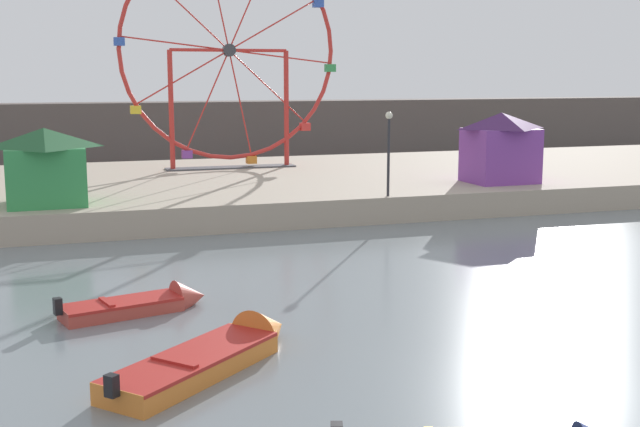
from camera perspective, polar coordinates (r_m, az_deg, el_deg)
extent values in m
plane|color=slate|center=(17.82, 16.47, -12.19)|extent=(240.00, 240.00, 0.00)
cube|color=tan|center=(43.64, -5.21, 1.83)|extent=(110.00, 18.83, 1.18)
cube|color=#564C47|center=(62.71, -9.29, 5.60)|extent=(140.00, 3.00, 4.40)
cube|color=#B24238|center=(23.28, -13.52, -6.35)|extent=(3.39, 1.90, 0.40)
cube|color=#B2231E|center=(23.24, -13.54, -5.97)|extent=(3.36, 1.91, 0.08)
cone|color=#B24238|center=(23.97, -8.93, -5.72)|extent=(1.12, 1.27, 1.08)
cube|color=black|center=(22.74, -17.63, -6.12)|extent=(0.25, 0.28, 0.44)
cube|color=#B2231E|center=(23.10, -14.49, -5.92)|extent=(0.39, 0.98, 0.06)
cube|color=orange|center=(18.43, -8.80, -10.34)|extent=(4.37, 4.07, 0.49)
cube|color=#B2231E|center=(18.36, -8.82, -9.74)|extent=(4.35, 4.05, 0.08)
cone|color=orange|center=(20.62, -3.63, -8.05)|extent=(1.83, 1.83, 1.33)
cube|color=black|center=(16.66, -14.17, -11.44)|extent=(0.31, 0.31, 0.44)
cube|color=#B2231E|center=(17.93, -10.01, -10.02)|extent=(0.90, 1.00, 0.06)
torus|color=red|center=(47.03, -6.30, 11.13)|extent=(12.20, 0.24, 12.20)
cylinder|color=#38383D|center=(47.03, -6.30, 11.13)|extent=(0.70, 0.50, 0.70)
cylinder|color=red|center=(46.72, -9.06, 13.57)|extent=(4.46, 0.08, 4.11)
cylinder|color=red|center=(46.52, -9.96, 11.48)|extent=(5.95, 0.08, 0.77)
cube|color=#3356B7|center=(46.18, -13.68, 11.45)|extent=(0.56, 0.48, 0.44)
cylinder|color=red|center=(46.54, -9.44, 9.27)|extent=(5.25, 0.08, 3.01)
cube|color=yellow|center=(46.26, -12.60, 7.00)|extent=(0.56, 0.48, 0.44)
cylinder|color=red|center=(46.79, -7.74, 7.78)|extent=(2.56, 0.08, 5.47)
cube|color=purple|center=(46.78, -9.16, 4.06)|extent=(0.56, 0.48, 0.44)
cylinder|color=red|center=(47.17, -5.52, 7.58)|extent=(1.26, 0.08, 5.88)
cube|color=orange|center=(47.52, -4.76, 3.72)|extent=(0.56, 0.48, 0.44)
cylinder|color=red|center=(47.52, -3.62, 8.71)|extent=(4.46, 0.08, 4.11)
cube|color=red|center=(48.21, -1.04, 6.00)|extent=(0.56, 0.48, 0.44)
cylinder|color=red|center=(47.72, -2.73, 10.74)|extent=(5.95, 0.08, 0.77)
cube|color=#33934C|center=(48.59, 0.70, 10.00)|extent=(0.56, 0.48, 0.44)
cylinder|color=red|center=(47.70, -3.19, 12.92)|extent=(5.25, 0.08, 3.01)
cube|color=#3356B7|center=(48.51, -0.13, 14.28)|extent=(0.56, 0.48, 0.44)
cylinder|color=red|center=(47.45, -4.84, 14.43)|extent=(2.56, 0.08, 5.47)
cylinder|color=red|center=(46.49, -10.22, 7.00)|extent=(0.28, 0.28, 6.58)
cylinder|color=red|center=(47.84, -2.33, 7.21)|extent=(0.28, 0.28, 6.58)
cylinder|color=red|center=(47.03, -6.30, 11.13)|extent=(6.58, 0.18, 0.18)
cube|color=#4C4C51|center=(47.31, -6.15, 3.19)|extent=(7.38, 1.20, 0.08)
cube|color=purple|center=(41.69, 12.32, 3.93)|extent=(3.22, 2.70, 2.65)
pyramid|color=#462156|center=(41.56, 12.41, 6.26)|extent=(3.55, 2.97, 0.80)
cube|color=#33934C|center=(35.61, -18.37, 2.48)|extent=(3.12, 3.04, 2.37)
pyramid|color=#1C512A|center=(35.46, -18.50, 4.98)|extent=(3.43, 3.35, 0.80)
cylinder|color=#2D2D33|center=(36.19, 4.74, 3.86)|extent=(0.12, 0.12, 3.39)
sphere|color=#F2EACC|center=(36.05, 4.78, 6.76)|extent=(0.32, 0.32, 0.32)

